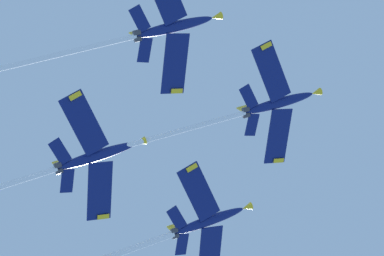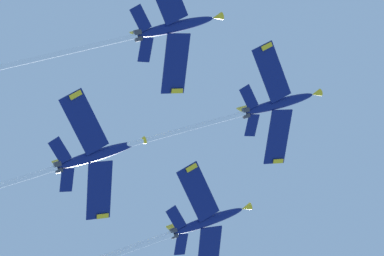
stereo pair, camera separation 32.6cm
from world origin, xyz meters
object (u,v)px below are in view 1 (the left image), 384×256
jet_lead (258,109)px  jet_left_wing (166,236)px  jet_right_wing (151,32)px  jet_slot (63,167)px

jet_lead → jet_left_wing: bearing=134.6°
jet_left_wing → jet_lead: bearing=-45.4°
jet_right_wing → jet_slot: 22.62m
jet_slot → jet_left_wing: bearing=50.0°
jet_left_wing → jet_right_wing: (1.65, -31.12, 2.03)m
jet_left_wing → jet_slot: bearing=-130.0°
jet_slot → jet_lead: bearing=-2.3°
jet_right_wing → jet_slot: jet_right_wing is taller
jet_lead → jet_left_wing: 23.96m
jet_left_wing → jet_right_wing: jet_right_wing is taller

